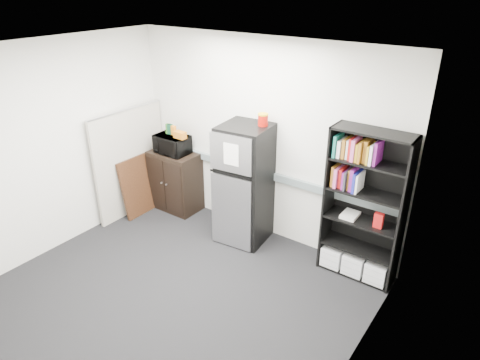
{
  "coord_description": "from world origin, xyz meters",
  "views": [
    {
      "loc": [
        2.87,
        -2.77,
        3.33
      ],
      "look_at": [
        0.25,
        0.9,
        1.17
      ],
      "focal_mm": 32.0,
      "sensor_mm": 36.0,
      "label": 1
    }
  ],
  "objects_px": {
    "refrigerator": "(245,185)",
    "cabinet": "(175,181)",
    "bookshelf": "(364,208)",
    "microwave": "(172,144)",
    "cubicle_partition": "(131,162)"
  },
  "relations": [
    {
      "from": "microwave",
      "to": "refrigerator",
      "type": "distance_m",
      "value": 1.39
    },
    {
      "from": "refrigerator",
      "to": "microwave",
      "type": "bearing_deg",
      "value": 171.19
    },
    {
      "from": "refrigerator",
      "to": "cabinet",
      "type": "bearing_deg",
      "value": 170.52
    },
    {
      "from": "microwave",
      "to": "refrigerator",
      "type": "xyz_separation_m",
      "value": [
        1.36,
        -0.06,
        -0.25
      ]
    },
    {
      "from": "bookshelf",
      "to": "cabinet",
      "type": "xyz_separation_m",
      "value": [
        -2.94,
        -0.06,
        -0.45
      ]
    },
    {
      "from": "refrigerator",
      "to": "bookshelf",
      "type": "bearing_deg",
      "value": -0.89
    },
    {
      "from": "cabinet",
      "to": "microwave",
      "type": "height_order",
      "value": "microwave"
    },
    {
      "from": "cabinet",
      "to": "refrigerator",
      "type": "xyz_separation_m",
      "value": [
        1.36,
        -0.08,
        0.35
      ]
    },
    {
      "from": "bookshelf",
      "to": "microwave",
      "type": "xyz_separation_m",
      "value": [
        -2.94,
        -0.08,
        0.16
      ]
    },
    {
      "from": "microwave",
      "to": "cabinet",
      "type": "bearing_deg",
      "value": 89.22
    },
    {
      "from": "cubicle_partition",
      "to": "cabinet",
      "type": "distance_m",
      "value": 0.73
    },
    {
      "from": "bookshelf",
      "to": "cabinet",
      "type": "relative_size",
      "value": 1.98
    },
    {
      "from": "cubicle_partition",
      "to": "refrigerator",
      "type": "distance_m",
      "value": 1.88
    },
    {
      "from": "bookshelf",
      "to": "cubicle_partition",
      "type": "height_order",
      "value": "bookshelf"
    },
    {
      "from": "cabinet",
      "to": "microwave",
      "type": "bearing_deg",
      "value": -90.0
    }
  ]
}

